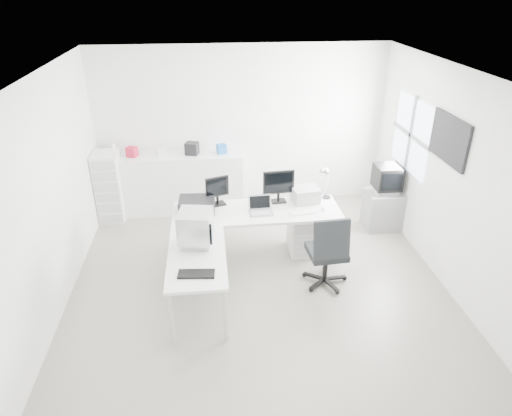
{
  "coord_description": "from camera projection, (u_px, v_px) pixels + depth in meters",
  "views": [
    {
      "loc": [
        -0.59,
        -5.17,
        3.76
      ],
      "look_at": [
        0.0,
        0.2,
        1.0
      ],
      "focal_mm": 32.0,
      "sensor_mm": 36.0,
      "label": 1
    }
  ],
  "objects": [
    {
      "name": "laptop",
      "position": [
        261.0,
        206.0,
        6.41
      ],
      "size": [
        0.38,
        0.39,
        0.24
      ],
      "primitive_type": null,
      "rotation": [
        0.0,
        0.0,
        0.04
      ],
      "color": "#B7B7BA",
      "rests_on": "main_desk"
    },
    {
      "name": "lcd_monitor_small",
      "position": [
        217.0,
        191.0,
        6.62
      ],
      "size": [
        0.4,
        0.31,
        0.44
      ],
      "primitive_type": null,
      "rotation": [
        0.0,
        0.0,
        0.35
      ],
      "color": "black",
      "rests_on": "main_desk"
    },
    {
      "name": "inkjet_printer",
      "position": [
        197.0,
        205.0,
        6.51
      ],
      "size": [
        0.52,
        0.42,
        0.18
      ],
      "primitive_type": "cube",
      "rotation": [
        0.0,
        0.0,
        -0.05
      ],
      "color": "black",
      "rests_on": "main_desk"
    },
    {
      "name": "filing_cabinet",
      "position": [
        110.0,
        186.0,
        7.67
      ],
      "size": [
        0.42,
        0.5,
        1.19
      ],
      "primitive_type": "cube",
      "color": "white",
      "rests_on": "floor"
    },
    {
      "name": "side_desk",
      "position": [
        198.0,
        281.0,
        5.66
      ],
      "size": [
        0.7,
        1.4,
        0.75
      ],
      "primitive_type": null,
      "color": "white",
      "rests_on": "floor"
    },
    {
      "name": "clutter_box_b",
      "position": [
        162.0,
        152.0,
        7.69
      ],
      "size": [
        0.13,
        0.11,
        0.13
      ],
      "primitive_type": "cube",
      "rotation": [
        0.0,
        0.0,
        -0.03
      ],
      "color": "white",
      "rests_on": "sideboard"
    },
    {
      "name": "desk_lamp",
      "position": [
        327.0,
        185.0,
        6.82
      ],
      "size": [
        0.19,
        0.19,
        0.44
      ],
      "primitive_type": null,
      "rotation": [
        0.0,
        0.0,
        0.33
      ],
      "color": "silver",
      "rests_on": "main_desk"
    },
    {
      "name": "crt_monitor",
      "position": [
        196.0,
        227.0,
        5.6
      ],
      "size": [
        0.51,
        0.51,
        0.51
      ],
      "primitive_type": null,
      "rotation": [
        0.0,
        0.0,
        -0.16
      ],
      "color": "#B7B7BA",
      "rests_on": "side_desk"
    },
    {
      "name": "drawer_pedestal",
      "position": [
        302.0,
        233.0,
        6.87
      ],
      "size": [
        0.4,
        0.5,
        0.6
      ],
      "primitive_type": "cube",
      "color": "white",
      "rests_on": "floor"
    },
    {
      "name": "wall_picture",
      "position": [
        449.0,
        139.0,
        5.81
      ],
      "size": [
        0.04,
        0.9,
        0.6
      ],
      "primitive_type": null,
      "color": "black",
      "rests_on": "right_wall"
    },
    {
      "name": "clutter_bottle",
      "position": [
        114.0,
        150.0,
        7.63
      ],
      "size": [
        0.07,
        0.07,
        0.22
      ],
      "primitive_type": "cylinder",
      "color": "white",
      "rests_on": "sideboard"
    },
    {
      "name": "white_keyboard",
      "position": [
        303.0,
        212.0,
        6.48
      ],
      "size": [
        0.41,
        0.19,
        0.02
      ],
      "primitive_type": "cube",
      "rotation": [
        0.0,
        0.0,
        0.17
      ],
      "color": "white",
      "rests_on": "main_desk"
    },
    {
      "name": "clutter_box_d",
      "position": [
        221.0,
        149.0,
        7.78
      ],
      "size": [
        0.18,
        0.17,
        0.15
      ],
      "primitive_type": "cube",
      "rotation": [
        0.0,
        0.0,
        0.26
      ],
      "color": "#185CAB",
      "rests_on": "sideboard"
    },
    {
      "name": "office_chair",
      "position": [
        327.0,
        248.0,
        6.02
      ],
      "size": [
        0.67,
        0.67,
        1.09
      ],
      "primitive_type": null,
      "rotation": [
        0.0,
        0.0,
        0.07
      ],
      "color": "#222527",
      "rests_on": "floor"
    },
    {
      "name": "window",
      "position": [
        411.0,
        135.0,
        6.92
      ],
      "size": [
        0.02,
        1.2,
        1.1
      ],
      "primitive_type": null,
      "color": "white",
      "rests_on": "right_wall"
    },
    {
      "name": "black_keyboard",
      "position": [
        196.0,
        274.0,
        5.13
      ],
      "size": [
        0.43,
        0.2,
        0.03
      ],
      "primitive_type": "cube",
      "rotation": [
        0.0,
        0.0,
        -0.09
      ],
      "color": "black",
      "rests_on": "side_desk"
    },
    {
      "name": "ceiling",
      "position": [
        258.0,
        72.0,
        5.07
      ],
      "size": [
        5.0,
        5.0,
        0.01
      ],
      "primitive_type": "cube",
      "color": "white",
      "rests_on": "back_wall"
    },
    {
      "name": "laser_printer",
      "position": [
        305.0,
        195.0,
        6.77
      ],
      "size": [
        0.42,
        0.38,
        0.22
      ],
      "primitive_type": "cube",
      "rotation": [
        0.0,
        0.0,
        0.15
      ],
      "color": "#AFAFAF",
      "rests_on": "main_desk"
    },
    {
      "name": "white_mouse",
      "position": [
        323.0,
        209.0,
        6.54
      ],
      "size": [
        0.05,
        0.05,
        0.05
      ],
      "primitive_type": "sphere",
      "color": "white",
      "rests_on": "main_desk"
    },
    {
      "name": "sideboard",
      "position": [
        183.0,
        183.0,
        7.99
      ],
      "size": [
        2.09,
        0.52,
        1.04
      ],
      "primitive_type": "cube",
      "color": "white",
      "rests_on": "floor"
    },
    {
      "name": "floor",
      "position": [
        258.0,
        278.0,
        6.35
      ],
      "size": [
        5.0,
        5.0,
        0.01
      ],
      "primitive_type": "cube",
      "color": "#B5B3A3",
      "rests_on": "ground"
    },
    {
      "name": "main_desk",
      "position": [
        257.0,
        233.0,
        6.72
      ],
      "size": [
        2.4,
        0.8,
        0.75
      ],
      "primitive_type": null,
      "color": "white",
      "rests_on": "floor"
    },
    {
      "name": "back_wall",
      "position": [
        242.0,
        128.0,
        7.92
      ],
      "size": [
        5.0,
        0.02,
        2.8
      ],
      "primitive_type": "cube",
      "color": "white",
      "rests_on": "floor"
    },
    {
      "name": "clutter_box_a",
      "position": [
        132.0,
        152.0,
        7.64
      ],
      "size": [
        0.21,
        0.19,
        0.16
      ],
      "primitive_type": "cube",
      "rotation": [
        0.0,
        0.0,
        -0.38
      ],
      "color": "#B81A31",
      "rests_on": "sideboard"
    },
    {
      "name": "clutter_box_c",
      "position": [
        192.0,
        148.0,
        7.72
      ],
      "size": [
        0.25,
        0.24,
        0.21
      ],
      "primitive_type": "cube",
      "rotation": [
        0.0,
        0.0,
        -0.31
      ],
      "color": "black",
      "rests_on": "sideboard"
    },
    {
      "name": "tv_cabinet",
      "position": [
        383.0,
        210.0,
        7.52
      ],
      "size": [
        0.58,
        0.47,
        0.63
      ],
      "primitive_type": "cube",
      "color": "gray",
      "rests_on": "floor"
    },
    {
      "name": "crt_tv",
      "position": [
        387.0,
        180.0,
        7.27
      ],
      "size": [
        0.5,
        0.48,
        0.45
      ],
      "primitive_type": null,
      "color": "black",
      "rests_on": "tv_cabinet"
    },
    {
      "name": "left_wall",
      "position": [
        51.0,
        196.0,
        5.47
      ],
      "size": [
        0.02,
        5.0,
        2.8
      ],
      "primitive_type": "cube",
      "color": "white",
      "rests_on": "floor"
    },
    {
      "name": "right_wall",
      "position": [
        448.0,
        178.0,
        5.95
      ],
      "size": [
        0.02,
        5.0,
        2.8
      ],
      "primitive_type": "cube",
      "color": "white",
      "rests_on": "floor"
    },
    {
      "name": "lcd_monitor_large",
      "position": [
        278.0,
        187.0,
        6.69
      ],
      "size": [
        0.48,
        0.23,
        0.48
      ],
      "primitive_type": null,
      "rotation": [
        0.0,
        0.0,
        0.09
      ],
      "color": "black",
      "rests_on": "main_desk"
    }
  ]
}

